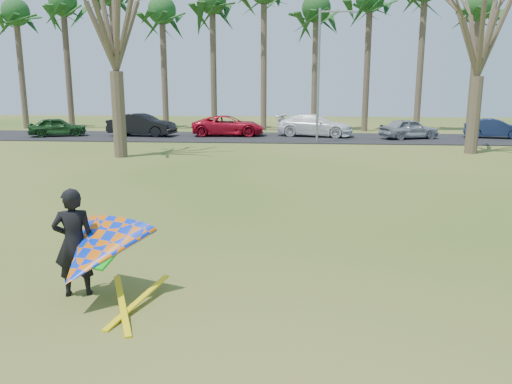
# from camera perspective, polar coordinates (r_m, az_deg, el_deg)

# --- Properties ---
(ground) EXTENTS (100.00, 100.00, 0.00)m
(ground) POSITION_cam_1_polar(r_m,az_deg,el_deg) (9.92, -1.05, -8.65)
(ground) COLOR #214D11
(ground) RESTS_ON ground
(parking_strip) EXTENTS (46.00, 7.00, 0.06)m
(parking_strip) POSITION_cam_1_polar(r_m,az_deg,el_deg) (34.42, 3.45, 6.22)
(parking_strip) COLOR black
(parking_strip) RESTS_ON ground
(palm_0) EXTENTS (4.84, 4.84, 10.84)m
(palm_0) POSITION_cam_1_polar(r_m,az_deg,el_deg) (46.69, -25.76, 17.86)
(palm_0) COLOR brown
(palm_0) RESTS_ON ground
(palm_1) EXTENTS (4.84, 4.84, 11.54)m
(palm_1) POSITION_cam_1_polar(r_m,az_deg,el_deg) (44.94, -21.20, 19.38)
(palm_1) COLOR #48372B
(palm_1) RESTS_ON ground
(palm_3) EXTENTS (4.84, 4.84, 10.84)m
(palm_3) POSITION_cam_1_polar(r_m,az_deg,el_deg) (42.09, -10.70, 19.57)
(palm_3) COLOR #4D3B2E
(palm_3) RESTS_ON ground
(palm_4) EXTENTS (4.84, 4.84, 11.54)m
(palm_4) POSITION_cam_1_polar(r_m,az_deg,el_deg) (41.32, -5.02, 20.82)
(palm_4) COLOR #493D2B
(palm_4) RESTS_ON ground
(palm_6) EXTENTS (4.84, 4.84, 10.84)m
(palm_6) POSITION_cam_1_polar(r_m,az_deg,el_deg) (40.63, 6.90, 19.96)
(palm_6) COLOR #4A3A2C
(palm_6) RESTS_ON ground
(palm_7) EXTENTS (4.84, 4.84, 11.54)m
(palm_7) POSITION_cam_1_polar(r_m,az_deg,el_deg) (41.03, 12.90, 20.64)
(palm_7) COLOR brown
(palm_7) RESTS_ON ground
(palm_9) EXTENTS (4.84, 4.84, 10.84)m
(palm_9) POSITION_cam_1_polar(r_m,az_deg,el_deg) (42.65, 24.17, 18.67)
(palm_9) COLOR #463A2A
(palm_9) RESTS_ON ground
(bare_tree_left) EXTENTS (6.60, 6.60, 9.70)m
(bare_tree_left) POSITION_cam_1_polar(r_m,az_deg,el_deg) (26.07, -16.03, 19.11)
(bare_tree_left) COLOR #453929
(bare_tree_left) RESTS_ON ground
(bare_tree_right) EXTENTS (6.27, 6.27, 9.21)m
(bare_tree_right) POSITION_cam_1_polar(r_m,az_deg,el_deg) (28.83, 24.42, 17.11)
(bare_tree_right) COLOR #4E402E
(bare_tree_right) RESTS_ON ground
(streetlight) EXTENTS (2.28, 0.18, 8.00)m
(streetlight) POSITION_cam_1_polar(r_m,az_deg,el_deg) (31.26, 7.46, 13.70)
(streetlight) COLOR gray
(streetlight) RESTS_ON ground
(car_0) EXTENTS (4.09, 2.89, 1.29)m
(car_0) POSITION_cam_1_polar(r_m,az_deg,el_deg) (37.64, -21.74, 6.93)
(car_0) COLOR #1A411A
(car_0) RESTS_ON parking_strip
(car_1) EXTENTS (4.86, 2.21, 1.55)m
(car_1) POSITION_cam_1_polar(r_m,az_deg,el_deg) (36.07, -12.93, 7.49)
(car_1) COLOR black
(car_1) RESTS_ON parking_strip
(car_2) EXTENTS (5.23, 2.69, 1.41)m
(car_2) POSITION_cam_1_polar(r_m,az_deg,el_deg) (35.37, -3.16, 7.58)
(car_2) COLOR red
(car_2) RESTS_ON parking_strip
(car_3) EXTENTS (5.63, 3.36, 1.53)m
(car_3) POSITION_cam_1_polar(r_m,az_deg,el_deg) (35.19, 6.73, 7.59)
(car_3) COLOR white
(car_3) RESTS_ON parking_strip
(car_4) EXTENTS (4.20, 2.90, 1.33)m
(car_4) POSITION_cam_1_polar(r_m,az_deg,el_deg) (34.83, 17.10, 6.93)
(car_4) COLOR #93999F
(car_4) RESTS_ON parking_strip
(car_5) EXTENTS (4.13, 2.31, 1.29)m
(car_5) POSITION_cam_1_polar(r_m,az_deg,el_deg) (37.36, 25.62, 6.57)
(car_5) COLOR #172245
(car_5) RESTS_ON parking_strip
(kite_flyer) EXTENTS (2.13, 2.39, 2.02)m
(kite_flyer) POSITION_cam_1_polar(r_m,az_deg,el_deg) (8.62, -18.28, -6.47)
(kite_flyer) COLOR black
(kite_flyer) RESTS_ON ground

